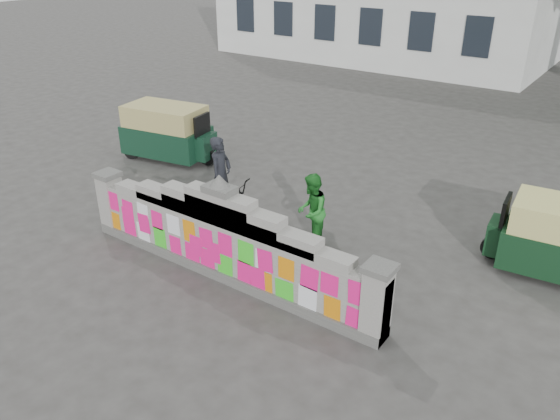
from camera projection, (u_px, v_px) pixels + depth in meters
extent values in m
plane|color=#383533|center=(224.00, 276.00, 9.99)|extent=(100.00, 100.00, 0.00)
cube|color=#4C4C49|center=(224.00, 271.00, 9.94)|extent=(6.40, 0.42, 0.20)
cube|color=gray|center=(223.00, 248.00, 9.72)|extent=(6.40, 0.32, 1.00)
cube|color=gray|center=(221.00, 219.00, 9.47)|extent=(5.20, 0.32, 0.14)
cube|color=gray|center=(221.00, 216.00, 9.44)|extent=(4.00, 0.32, 0.28)
cube|color=gray|center=(221.00, 212.00, 9.40)|extent=(2.60, 0.32, 0.44)
cube|color=gray|center=(221.00, 208.00, 9.37)|extent=(1.40, 0.32, 0.58)
cube|color=#4C4C49|center=(220.00, 189.00, 9.21)|extent=(0.55, 0.36, 0.12)
cone|color=#4C4C49|center=(219.00, 181.00, 9.14)|extent=(0.36, 0.36, 0.22)
cube|color=gray|center=(112.00, 204.00, 11.28)|extent=(0.36, 0.40, 1.24)
cube|color=#4C4C49|center=(107.00, 174.00, 10.98)|extent=(0.44, 0.44, 0.10)
cube|color=gray|center=(376.00, 306.00, 8.15)|extent=(0.36, 0.40, 1.24)
cube|color=#4C4C49|center=(380.00, 268.00, 7.85)|extent=(0.44, 0.44, 0.10)
imported|color=black|center=(222.00, 200.00, 11.73)|extent=(1.96, 0.99, 0.98)
imported|color=black|center=(221.00, 186.00, 11.58)|extent=(0.51, 0.67, 1.67)
imported|color=#217A27|center=(311.00, 211.00, 10.66)|extent=(0.82, 0.91, 1.53)
cube|color=#10301F|center=(167.00, 140.00, 15.18)|extent=(2.48, 1.62, 0.77)
cube|color=tan|center=(165.00, 116.00, 14.88)|extent=(2.29, 1.54, 0.58)
cube|color=#10301F|center=(203.00, 146.00, 14.71)|extent=(0.59, 0.74, 0.67)
cube|color=black|center=(202.00, 125.00, 14.45)|extent=(0.19, 0.68, 0.58)
cylinder|color=black|center=(207.00, 157.00, 14.80)|extent=(0.49, 0.19, 0.48)
cylinder|color=black|center=(131.00, 151.00, 15.22)|extent=(0.49, 0.19, 0.48)
cylinder|color=black|center=(155.00, 139.00, 16.07)|extent=(0.49, 0.19, 0.48)
cube|color=black|center=(500.00, 236.00, 10.30)|extent=(0.51, 0.67, 0.63)
cube|color=black|center=(505.00, 211.00, 10.06)|extent=(0.13, 0.64, 0.54)
cylinder|color=black|center=(493.00, 248.00, 10.46)|extent=(0.46, 0.15, 0.45)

